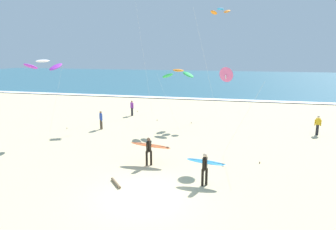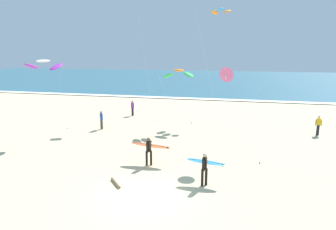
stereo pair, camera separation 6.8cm
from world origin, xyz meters
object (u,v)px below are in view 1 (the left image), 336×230
(kite_arc_cobalt_distant, at_px, (220,11))
(kite_arc_amber_near, at_px, (178,74))
(kite_delta_rose_far, at_px, (227,75))
(bystander_blue_top, at_px, (101,120))
(kite_arc_ivory_high, at_px, (43,65))
(bystander_yellow_top, at_px, (318,125))
(surfer_trailing, at_px, (205,165))
(surfer_lead, at_px, (150,147))
(driftwood_log, at_px, (116,183))
(bystander_purple_top, at_px, (132,108))

(kite_arc_cobalt_distant, bearing_deg, kite_arc_amber_near, -114.37)
(kite_delta_rose_far, xyz_separation_m, bystander_blue_top, (-10.59, 4.26, -4.36))
(kite_delta_rose_far, relative_size, kite_arc_ivory_high, 0.95)
(kite_arc_amber_near, bearing_deg, bystander_yellow_top, 2.53)
(surfer_trailing, bearing_deg, bystander_blue_top, 138.21)
(kite_arc_ivory_high, relative_size, kite_arc_cobalt_distant, 0.56)
(surfer_lead, relative_size, bystander_yellow_top, 1.57)
(kite_delta_rose_far, relative_size, driftwood_log, 4.76)
(bystander_purple_top, bearing_deg, kite_arc_cobalt_distant, 15.89)
(kite_delta_rose_far, relative_size, bystander_blue_top, 3.57)
(bystander_purple_top, bearing_deg, kite_arc_amber_near, -35.31)
(kite_arc_ivory_high, bearing_deg, bystander_blue_top, 43.95)
(bystander_blue_top, distance_m, driftwood_log, 11.32)
(kite_delta_rose_far, bearing_deg, bystander_yellow_top, 42.74)
(kite_arc_ivory_high, bearing_deg, bystander_purple_top, 66.52)
(surfer_lead, relative_size, kite_arc_ivory_high, 0.42)
(kite_arc_ivory_high, xyz_separation_m, bystander_blue_top, (3.07, 2.96, -4.77))
(kite_arc_amber_near, distance_m, driftwood_log, 12.58)
(kite_delta_rose_far, relative_size, bystander_purple_top, 3.57)
(surfer_lead, distance_m, bystander_blue_top, 9.37)
(kite_arc_ivory_high, xyz_separation_m, kite_arc_cobalt_distant, (12.34, 11.15, 4.82))
(kite_delta_rose_far, height_order, kite_arc_ivory_high, kite_arc_ivory_high)
(kite_arc_cobalt_distant, bearing_deg, surfer_trailing, -87.97)
(kite_arc_amber_near, distance_m, kite_delta_rose_far, 7.38)
(kite_arc_ivory_high, bearing_deg, kite_arc_amber_near, 26.64)
(kite_arc_cobalt_distant, bearing_deg, bystander_yellow_top, -35.25)
(surfer_trailing, height_order, kite_arc_cobalt_distant, kite_arc_cobalt_distant)
(kite_arc_amber_near, relative_size, kite_arc_ivory_high, 0.86)
(driftwood_log, bearing_deg, kite_arc_amber_near, 85.71)
(bystander_yellow_top, bearing_deg, kite_delta_rose_far, -137.26)
(kite_delta_rose_far, height_order, driftwood_log, kite_delta_rose_far)
(bystander_blue_top, height_order, driftwood_log, bystander_blue_top)
(surfer_trailing, bearing_deg, kite_delta_rose_far, 81.08)
(kite_arc_ivory_high, relative_size, driftwood_log, 5.01)
(kite_arc_amber_near, xyz_separation_m, bystander_yellow_top, (11.29, 0.50, -3.93))
(surfer_trailing, distance_m, kite_arc_amber_near, 11.76)
(surfer_lead, bearing_deg, surfer_trailing, -29.51)
(kite_arc_cobalt_distant, height_order, bystander_purple_top, kite_arc_cobalt_distant)
(bystander_purple_top, bearing_deg, surfer_trailing, -57.91)
(surfer_lead, distance_m, kite_arc_ivory_high, 11.19)
(surfer_trailing, height_order, kite_arc_ivory_high, kite_arc_ivory_high)
(surfer_trailing, distance_m, bystander_blue_top, 13.24)
(surfer_trailing, xyz_separation_m, bystander_yellow_top, (7.78, 11.09, -0.23))
(surfer_trailing, bearing_deg, bystander_yellow_top, 54.96)
(surfer_lead, relative_size, bystander_blue_top, 1.57)
(kite_arc_ivory_high, bearing_deg, kite_arc_cobalt_distant, 42.12)
(kite_arc_amber_near, distance_m, bystander_purple_top, 7.95)
(kite_delta_rose_far, distance_m, bystander_purple_top, 14.72)
(bystander_yellow_top, distance_m, bystander_blue_top, 17.80)
(surfer_lead, relative_size, driftwood_log, 2.10)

